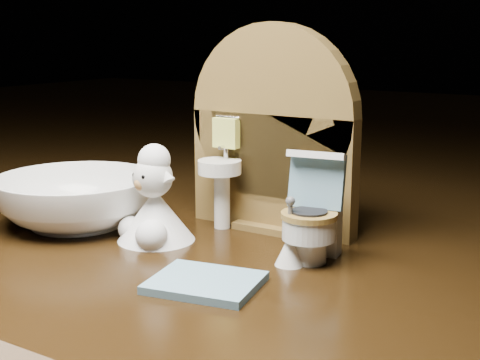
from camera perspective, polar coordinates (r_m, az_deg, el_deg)
The scene contains 6 objects.
backdrop_panel at distance 0.49m, azimuth 2.70°, elevation 3.33°, with size 0.13×0.05×0.15m.
toy_toilet at distance 0.43m, azimuth 6.30°, elevation -3.44°, with size 0.04×0.05×0.07m.
bath_mat at distance 0.39m, azimuth -2.98°, elevation -8.74°, with size 0.06×0.05×0.00m, color #6691A7.
toilet_brush at distance 0.42m, azimuth 4.26°, elevation -5.74°, with size 0.02×0.02×0.04m.
plush_lamb at distance 0.47m, azimuth -7.36°, elevation -2.31°, with size 0.05×0.06×0.07m.
ceramic_bowl at distance 0.52m, azimuth -13.76°, elevation -1.72°, with size 0.12×0.12×0.04m, color white.
Camera 1 is at (0.23, -0.36, 0.14)m, focal length 50.00 mm.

